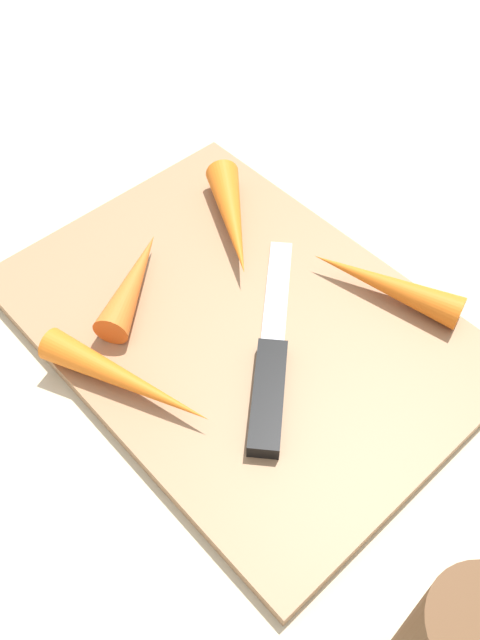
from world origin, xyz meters
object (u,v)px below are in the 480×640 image
(carrot_longest, at_px, (126,380))
(knife, at_px, (270,381))
(cutting_board, at_px, (240,325))
(carrot_long, at_px, (232,220))
(carrot_shortest, at_px, (133,281))
(carrot_short, at_px, (385,284))

(carrot_longest, bearing_deg, knife, 30.21)
(cutting_board, height_order, carrot_long, carrot_long)
(carrot_long, distance_m, carrot_shortest, 0.10)
(knife, distance_m, carrot_longest, 0.10)
(carrot_shortest, bearing_deg, carrot_short, -76.76)
(knife, relative_size, carrot_long, 1.32)
(knife, relative_size, carrot_longest, 1.20)
(carrot_longest, xyz_separation_m, carrot_short, (0.07, 0.20, 0.00))
(carrot_long, relative_size, carrot_shortest, 1.19)
(cutting_board, distance_m, carrot_shortest, 0.09)
(cutting_board, bearing_deg, carrot_shortest, -150.65)
(cutting_board, bearing_deg, carrot_long, 141.39)
(cutting_board, relative_size, carrot_long, 2.93)
(cutting_board, height_order, knife, knife)
(knife, height_order, carrot_short, carrot_short)
(knife, bearing_deg, carrot_longest, 98.05)
(cutting_board, distance_m, carrot_long, 0.10)
(carrot_long, distance_m, carrot_short, 0.14)
(cutting_board, height_order, carrot_longest, carrot_longest)
(knife, relative_size, carrot_short, 1.33)
(carrot_shortest, bearing_deg, knife, -115.89)
(carrot_long, xyz_separation_m, carrot_short, (0.13, 0.04, -0.00))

